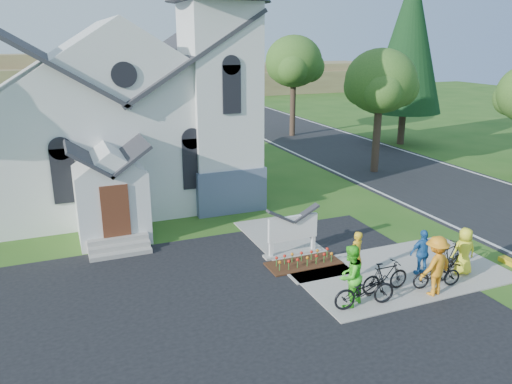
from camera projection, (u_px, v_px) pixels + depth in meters
name	position (u px, v px, depth m)	size (l,w,h in m)	color
ground	(371.00, 288.00, 15.79)	(120.00, 120.00, 0.00)	#285418
parking_lot	(165.00, 381.00, 11.49)	(20.00, 16.00, 0.02)	black
road	(366.00, 158.00, 32.65)	(8.00, 90.00, 0.02)	black
sidewalk	(400.00, 272.00, 16.76)	(7.00, 4.00, 0.05)	gray
church	(125.00, 90.00, 23.30)	(12.35, 12.00, 13.00)	silver
church_sign	(293.00, 228.00, 17.88)	(2.20, 0.40, 1.70)	gray
flower_bed	(304.00, 264.00, 17.38)	(2.60, 1.10, 0.07)	#381F0F
tree_road_near	(381.00, 82.00, 27.92)	(4.00, 4.00, 7.05)	#392A1F
tree_road_mid	(294.00, 62.00, 38.54)	(4.40, 4.40, 7.80)	#392A1F
conifer	(409.00, 40.00, 34.92)	(5.20, 5.20, 12.40)	#392A1F
distant_hills	(147.00, 80.00, 66.17)	(61.00, 10.00, 5.60)	brown
cyclist_0	(356.00, 254.00, 16.22)	(0.57, 0.37, 1.57)	gold
bike_0	(364.00, 290.00, 14.46)	(0.68, 1.94, 1.02)	black
cyclist_1	(350.00, 276.00, 14.41)	(0.91, 0.71, 1.87)	#4EE72B
bike_1	(385.00, 277.00, 15.30)	(0.47, 1.67, 1.01)	black
cyclist_2	(423.00, 253.00, 16.33)	(0.93, 0.39, 1.58)	#2160A8
bike_2	(437.00, 275.00, 15.61)	(0.56, 1.62, 0.85)	black
cyclist_3	(436.00, 266.00, 15.04)	(1.22, 0.70, 1.88)	orange
bike_3	(450.00, 256.00, 16.77)	(0.46, 1.64, 0.98)	black
cyclist_4	(464.00, 251.00, 16.40)	(0.79, 0.51, 1.61)	yellow
bike_4	(453.00, 262.00, 16.40)	(0.61, 1.75, 0.92)	black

